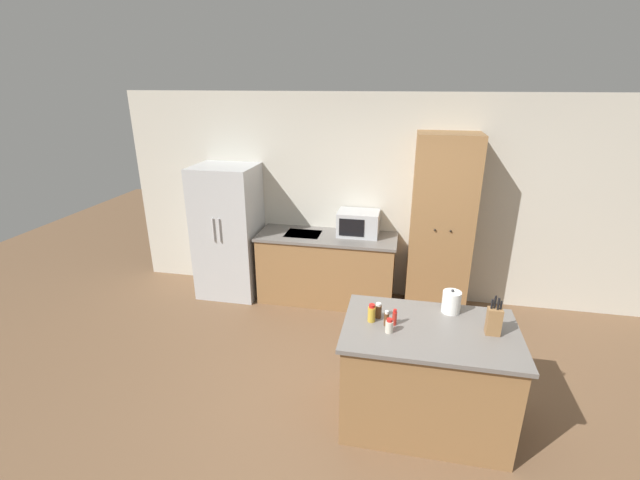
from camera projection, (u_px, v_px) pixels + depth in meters
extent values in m
plane|color=brown|center=(383.00, 416.00, 3.69)|extent=(14.00, 14.00, 0.00)
cube|color=beige|center=(400.00, 201.00, 5.37)|extent=(7.20, 0.06, 2.60)
cube|color=#B7BABC|center=(229.00, 231.00, 5.60)|extent=(0.78, 0.68, 1.73)
cylinder|color=silver|center=(213.00, 230.00, 5.23)|extent=(0.02, 0.02, 0.30)
cylinder|color=silver|center=(219.00, 230.00, 5.22)|extent=(0.02, 0.02, 0.30)
cube|color=olive|center=(327.00, 269.00, 5.53)|extent=(1.71, 0.62, 0.86)
cube|color=slate|center=(327.00, 237.00, 5.37)|extent=(1.75, 0.66, 0.03)
cube|color=#9EA0A3|center=(303.00, 234.00, 5.43)|extent=(0.44, 0.34, 0.01)
cube|color=olive|center=(441.00, 226.00, 5.08)|extent=(0.71, 0.53, 2.18)
sphere|color=black|center=(435.00, 230.00, 4.83)|extent=(0.02, 0.02, 0.02)
sphere|color=black|center=(451.00, 231.00, 4.80)|extent=(0.02, 0.02, 0.02)
cube|color=olive|center=(426.00, 378.00, 3.50)|extent=(1.30, 0.81, 0.87)
cube|color=slate|center=(430.00, 330.00, 3.34)|extent=(1.36, 0.87, 0.03)
cube|color=#B2B5B7|center=(358.00, 223.00, 5.33)|extent=(0.51, 0.37, 0.31)
cube|color=black|center=(351.00, 228.00, 5.17)|extent=(0.30, 0.01, 0.21)
cube|color=olive|center=(494.00, 321.00, 3.23)|extent=(0.11, 0.08, 0.22)
cylinder|color=black|center=(492.00, 304.00, 3.18)|extent=(0.02, 0.02, 0.08)
cylinder|color=black|center=(495.00, 302.00, 3.18)|extent=(0.02, 0.02, 0.10)
cylinder|color=black|center=(498.00, 304.00, 3.16)|extent=(0.02, 0.02, 0.09)
cylinder|color=black|center=(501.00, 305.00, 3.17)|extent=(0.02, 0.02, 0.07)
cylinder|color=#563319|center=(386.00, 319.00, 3.36)|extent=(0.04, 0.04, 0.11)
cylinder|color=silver|center=(387.00, 312.00, 3.34)|extent=(0.03, 0.03, 0.02)
cylinder|color=beige|center=(389.00, 327.00, 3.27)|extent=(0.06, 0.06, 0.09)
cylinder|color=red|center=(390.00, 320.00, 3.25)|extent=(0.05, 0.05, 0.02)
cylinder|color=#563319|center=(378.00, 311.00, 3.47)|extent=(0.06, 0.06, 0.11)
cylinder|color=silver|center=(379.00, 304.00, 3.45)|extent=(0.04, 0.04, 0.02)
cylinder|color=gold|center=(372.00, 314.00, 3.41)|extent=(0.06, 0.06, 0.12)
cylinder|color=red|center=(372.00, 306.00, 3.39)|extent=(0.05, 0.05, 0.03)
cylinder|color=#B2281E|center=(395.00, 318.00, 3.37)|extent=(0.04, 0.04, 0.11)
cylinder|color=red|center=(395.00, 311.00, 3.34)|extent=(0.03, 0.03, 0.02)
cylinder|color=white|center=(451.00, 302.00, 3.54)|extent=(0.15, 0.15, 0.19)
sphere|color=#262628|center=(453.00, 291.00, 3.51)|extent=(0.02, 0.02, 0.02)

